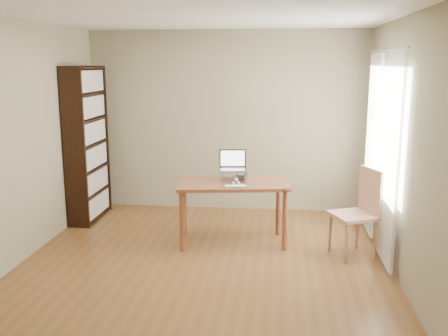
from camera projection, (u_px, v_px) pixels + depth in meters
room at (205, 147)px, 5.06m from camera, size 4.04×4.54×2.64m
bookshelf at (87, 144)px, 6.81m from camera, size 0.30×0.90×2.10m
curtains at (381, 150)px, 5.64m from camera, size 0.03×1.90×2.25m
desk at (233, 191)px, 5.92m from camera, size 1.39×0.84×0.75m
laptop_stand at (233, 174)px, 5.96m from camera, size 0.32×0.25×0.13m
laptop at (234, 165)px, 5.99m from camera, size 0.35×0.31×0.23m
keyboard at (236, 186)px, 5.68m from camera, size 0.28×0.17×0.02m
coaster at (286, 189)px, 5.59m from camera, size 0.09×0.09×0.01m
cat at (235, 176)px, 5.99m from camera, size 0.23×0.47×0.14m
chair at (361, 210)px, 5.52m from camera, size 0.59×0.58×1.00m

